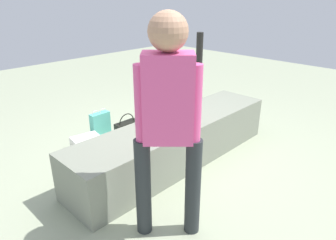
# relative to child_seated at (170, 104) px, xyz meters

# --- Properties ---
(ground_plane) EXTENTS (12.00, 12.00, 0.00)m
(ground_plane) POSITION_rel_child_seated_xyz_m (0.09, -0.01, -0.70)
(ground_plane) COLOR #9BA486
(concrete_ledge) EXTENTS (2.57, 0.59, 0.49)m
(concrete_ledge) POSITION_rel_child_seated_xyz_m (0.09, -0.01, -0.46)
(concrete_ledge) COLOR gray
(concrete_ledge) RESTS_ON ground_plane
(child_seated) EXTENTS (0.28, 0.34, 0.48)m
(child_seated) POSITION_rel_child_seated_xyz_m (0.00, 0.00, 0.00)
(child_seated) COLOR #171743
(child_seated) RESTS_ON concrete_ledge
(adult_standing) EXTENTS (0.38, 0.39, 1.67)m
(adult_standing) POSITION_rel_child_seated_xyz_m (-0.74, -0.71, 0.30)
(adult_standing) COLOR #262B2E
(adult_standing) RESTS_ON ground_plane
(cake_plate) EXTENTS (0.22, 0.22, 0.07)m
(cake_plate) POSITION_rel_child_seated_xyz_m (-0.22, 0.03, -0.19)
(cake_plate) COLOR yellow
(cake_plate) RESTS_ON concrete_ledge
(gift_bag) EXTENTS (0.26, 0.10, 0.38)m
(gift_bag) POSITION_rel_child_seated_xyz_m (-0.13, 1.13, -0.53)
(gift_bag) COLOR #59C6B2
(gift_bag) RESTS_ON ground_plane
(railing_post) EXTENTS (0.36, 0.36, 1.18)m
(railing_post) POSITION_rel_child_seated_xyz_m (1.80, 1.08, -0.25)
(railing_post) COLOR black
(railing_post) RESTS_ON ground_plane
(water_bottle_near_gift) EXTENTS (0.07, 0.07, 0.21)m
(water_bottle_near_gift) POSITION_rel_child_seated_xyz_m (0.55, 0.84, -0.61)
(water_bottle_near_gift) COLOR silver
(water_bottle_near_gift) RESTS_ON ground_plane
(water_bottle_far_side) EXTENTS (0.06, 0.06, 0.21)m
(water_bottle_far_side) POSITION_rel_child_seated_xyz_m (1.01, 1.03, -0.61)
(water_bottle_far_side) COLOR silver
(water_bottle_far_side) RESTS_ON ground_plane
(party_cup_red) EXTENTS (0.08, 0.08, 0.12)m
(party_cup_red) POSITION_rel_child_seated_xyz_m (-0.49, 0.69, -0.64)
(party_cup_red) COLOR red
(party_cup_red) RESTS_ON ground_plane
(cake_box_white) EXTENTS (0.38, 0.37, 0.15)m
(cake_box_white) POSITION_rel_child_seated_xyz_m (-0.44, 0.95, -0.63)
(cake_box_white) COLOR white
(cake_box_white) RESTS_ON ground_plane
(handbag_black_leather) EXTENTS (0.31, 0.13, 0.36)m
(handbag_black_leather) POSITION_rel_child_seated_xyz_m (0.05, 0.80, -0.57)
(handbag_black_leather) COLOR black
(handbag_black_leather) RESTS_ON ground_plane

